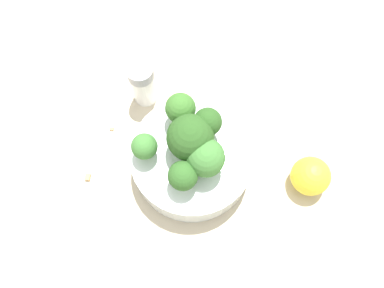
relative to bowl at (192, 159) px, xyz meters
The scene contains 12 objects.
ground_plane 0.03m from the bowl, ahead, with size 3.00×3.00×0.00m, color beige.
bowl is the anchor object (origin of this frame).
broccoli_floret_0 0.06m from the bowl, 147.50° to the left, with size 0.04×0.04×0.05m.
broccoli_floret_1 0.06m from the bowl, 30.94° to the left, with size 0.06×0.06×0.06m.
broccoli_floret_2 0.06m from the bowl, 153.66° to the right, with size 0.05×0.05×0.06m.
broccoli_floret_3 0.07m from the bowl, 52.26° to the right, with size 0.04×0.04×0.05m.
broccoli_floret_4 0.08m from the bowl, 73.80° to the left, with size 0.03×0.03×0.04m.
broccoli_floret_5 0.07m from the bowl, ahead, with size 0.04×0.04×0.05m.
pepper_shaker 0.13m from the bowl, 15.86° to the left, with size 0.04×0.04×0.08m.
lemon_wedge 0.16m from the bowl, 115.45° to the right, with size 0.05×0.05×0.05m, color yellow.
almond_crumb_0 0.15m from the bowl, 80.49° to the left, with size 0.01×0.01×0.01m, color tan.
almond_crumb_1 0.13m from the bowl, 48.32° to the left, with size 0.01×0.00×0.01m, color tan.
Camera 1 is at (-0.15, 0.05, 0.50)m, focal length 35.00 mm.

